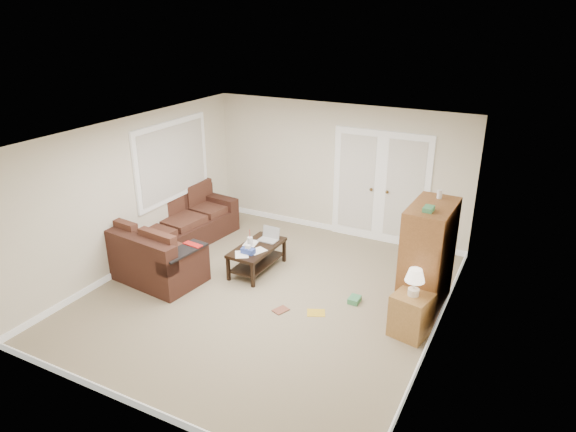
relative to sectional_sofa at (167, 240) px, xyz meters
The scene contains 17 objects.
floor 2.23m from the sectional_sofa, ahead, with size 5.50×5.50×0.00m, color gray.
ceiling 3.09m from the sectional_sofa, ahead, with size 5.00×5.50×0.02m, color silver.
wall_left 1.03m from the sectional_sofa, 133.37° to the right, with size 0.02×5.50×2.50m, color #EEE6CE.
wall_right 4.78m from the sectional_sofa, ahead, with size 0.02×5.50×2.50m, color #EEE6CE.
wall_back 3.38m from the sectional_sofa, 47.88° to the left, with size 5.00×0.02×2.50m, color #EEE6CE.
wall_front 3.89m from the sectional_sofa, 54.80° to the right, with size 5.00×0.02×2.50m, color #EEE6CE.
baseboards 2.22m from the sectional_sofa, ahead, with size 5.00×5.50×0.10m, color white, non-canonical shape.
french_doors 3.91m from the sectional_sofa, 38.10° to the left, with size 1.80×0.05×2.13m.
window_left 1.41m from the sectional_sofa, 113.33° to the left, with size 0.05×1.92×1.42m.
sectional_sofa is the anchor object (origin of this frame).
coffee_table 1.68m from the sectional_sofa, 10.44° to the left, with size 0.57×1.10×0.74m.
tv_armoire 4.42m from the sectional_sofa, ahead, with size 0.60×1.03×1.74m.
side_cabinet 4.39m from the sectional_sofa, ahead, with size 0.55×0.55×0.98m.
space_heater 4.75m from the sectional_sofa, 26.41° to the left, with size 0.13×0.11×0.32m, color white.
floor_magazine 3.10m from the sectional_sofa, ahead, with size 0.26×0.20×0.01m, color gold.
floor_greenbox 3.45m from the sectional_sofa, ahead, with size 0.16×0.21×0.08m, color #408D5A.
floor_book 2.59m from the sectional_sofa, 13.46° to the right, with size 0.16×0.22×0.02m, color brown.
Camera 1 is at (3.41, -5.91, 4.06)m, focal length 32.00 mm.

